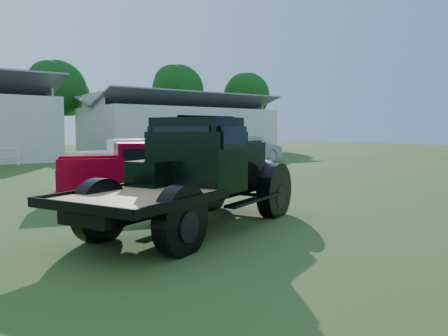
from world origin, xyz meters
TOP-DOWN VIEW (x-y plane):
  - ground at (0.00, 0.00)m, footprint 120.00×120.00m
  - shed_right at (14.00, 27.00)m, footprint 16.80×9.20m
  - tree_c at (5.00, 33.00)m, footprint 5.40×5.40m
  - tree_d at (18.00, 34.00)m, footprint 6.00×6.00m
  - tree_e at (26.00, 32.00)m, footprint 5.70×5.70m
  - vintage_flatbed at (-1.63, -0.26)m, footprint 6.12×4.36m
  - red_pickup at (-0.80, 4.41)m, footprint 4.88×3.03m
  - white_pickup at (0.47, 7.62)m, footprint 4.66×2.22m
  - misc_car_blue at (7.51, 13.73)m, footprint 5.51×3.36m
  - misc_car_grey at (10.93, 13.45)m, footprint 5.47×2.74m

SIDE VIEW (x-z plane):
  - ground at x=0.00m, z-range 0.00..0.00m
  - white_pickup at x=0.47m, z-range 0.00..1.65m
  - red_pickup at x=-0.80m, z-range 0.00..1.66m
  - misc_car_grey at x=10.93m, z-range 0.00..1.72m
  - misc_car_blue at x=7.51m, z-range 0.00..1.75m
  - vintage_flatbed at x=-1.63m, z-range 0.00..2.26m
  - shed_right at x=14.00m, z-range 0.00..5.20m
  - tree_c at x=5.00m, z-range 0.00..9.00m
  - tree_e at x=26.00m, z-range 0.00..9.50m
  - tree_d at x=18.00m, z-range 0.00..10.00m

